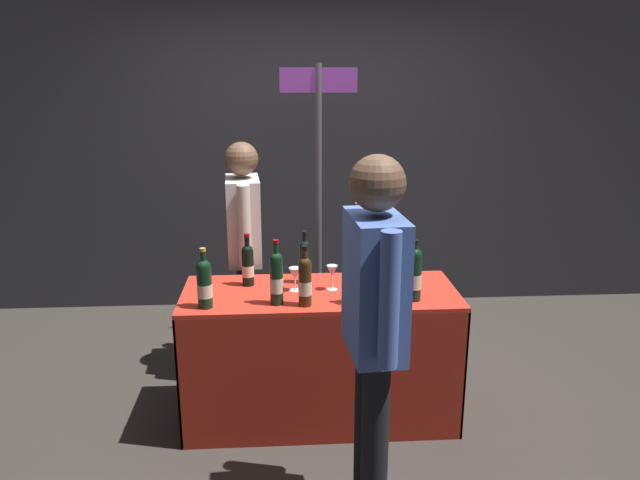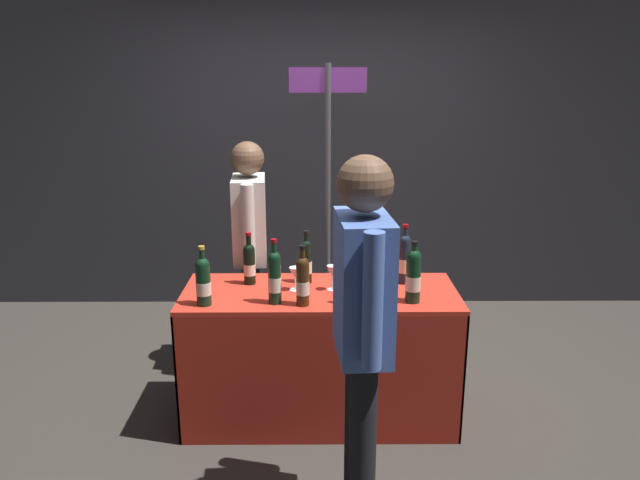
{
  "view_description": "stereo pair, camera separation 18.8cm",
  "coord_description": "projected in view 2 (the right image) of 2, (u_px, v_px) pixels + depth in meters",
  "views": [
    {
      "loc": [
        -0.21,
        -3.22,
        2.01
      ],
      "look_at": [
        0.0,
        0.0,
        1.09
      ],
      "focal_mm": 34.18,
      "sensor_mm": 36.0,
      "label": 1
    },
    {
      "loc": [
        -0.02,
        -3.23,
        2.01
      ],
      "look_at": [
        0.0,
        0.0,
        1.09
      ],
      "focal_mm": 34.18,
      "sensor_mm": 36.0,
      "label": 2
    }
  ],
  "objects": [
    {
      "name": "ground_plane",
      "position": [
        320.0,
        414.0,
        3.65
      ],
      "size": [
        12.0,
        12.0,
        0.0
      ],
      "primitive_type": "plane",
      "color": "#38332D"
    },
    {
      "name": "back_partition",
      "position": [
        319.0,
        142.0,
        5.08
      ],
      "size": [
        7.97,
        0.12,
        2.8
      ],
      "primitive_type": "cube",
      "color": "#2D2D33",
      "rests_on": "ground_plane"
    },
    {
      "name": "tasting_table",
      "position": [
        320.0,
        333.0,
        3.51
      ],
      "size": [
        1.55,
        0.62,
        0.79
      ],
      "color": "red",
      "rests_on": "ground_plane"
    },
    {
      "name": "featured_wine_bottle",
      "position": [
        404.0,
        258.0,
        3.53
      ],
      "size": [
        0.07,
        0.07,
        0.35
      ],
      "color": "#192333",
      "rests_on": "tasting_table"
    },
    {
      "name": "display_bottle_0",
      "position": [
        203.0,
        281.0,
        3.2
      ],
      "size": [
        0.08,
        0.08,
        0.33
      ],
      "color": "black",
      "rests_on": "tasting_table"
    },
    {
      "name": "display_bottle_1",
      "position": [
        361.0,
        278.0,
        3.2
      ],
      "size": [
        0.08,
        0.08,
        0.36
      ],
      "color": "#38230F",
      "rests_on": "tasting_table"
    },
    {
      "name": "display_bottle_2",
      "position": [
        303.0,
        280.0,
        3.2
      ],
      "size": [
        0.07,
        0.07,
        0.33
      ],
      "color": "#38230F",
      "rests_on": "tasting_table"
    },
    {
      "name": "display_bottle_3",
      "position": [
        306.0,
        260.0,
        3.54
      ],
      "size": [
        0.07,
        0.07,
        0.31
      ],
      "color": "black",
      "rests_on": "tasting_table"
    },
    {
      "name": "display_bottle_4",
      "position": [
        275.0,
        276.0,
        3.23
      ],
      "size": [
        0.07,
        0.07,
        0.36
      ],
      "color": "black",
      "rests_on": "tasting_table"
    },
    {
      "name": "display_bottle_5",
      "position": [
        249.0,
        263.0,
        3.52
      ],
      "size": [
        0.07,
        0.07,
        0.31
      ],
      "color": "black",
      "rests_on": "tasting_table"
    },
    {
      "name": "display_bottle_6",
      "position": [
        413.0,
        275.0,
        3.24
      ],
      "size": [
        0.08,
        0.08,
        0.34
      ],
      "color": "black",
      "rests_on": "tasting_table"
    },
    {
      "name": "wine_glass_near_vendor",
      "position": [
        332.0,
        272.0,
        3.43
      ],
      "size": [
        0.06,
        0.06,
        0.14
      ],
      "color": "silver",
      "rests_on": "tasting_table"
    },
    {
      "name": "wine_glass_mid",
      "position": [
        388.0,
        264.0,
        3.61
      ],
      "size": [
        0.07,
        0.07,
        0.13
      ],
      "color": "silver",
      "rests_on": "tasting_table"
    },
    {
      "name": "wine_glass_near_taster",
      "position": [
        295.0,
        274.0,
        3.43
      ],
      "size": [
        0.07,
        0.07,
        0.14
      ],
      "color": "silver",
      "rests_on": "tasting_table"
    },
    {
      "name": "vendor_presenter",
      "position": [
        250.0,
        238.0,
        4.0
      ],
      "size": [
        0.24,
        0.56,
        1.56
      ],
      "rotation": [
        0.0,
        0.0,
        -1.49
      ],
      "color": "#2D3347",
      "rests_on": "ground_plane"
    },
    {
      "name": "taster_foreground_right",
      "position": [
        362.0,
        315.0,
        2.55
      ],
      "size": [
        0.24,
        0.56,
        1.68
      ],
      "rotation": [
        0.0,
        0.0,
        1.65
      ],
      "color": "black",
      "rests_on": "ground_plane"
    },
    {
      "name": "booth_signpost",
      "position": [
        328.0,
        175.0,
        4.38
      ],
      "size": [
        0.54,
        0.04,
        2.03
      ],
      "color": "#47474C",
      "rests_on": "ground_plane"
    }
  ]
}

